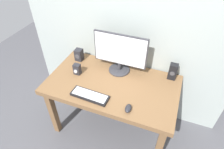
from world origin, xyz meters
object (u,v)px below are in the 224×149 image
(audio_controller, at_px, (77,69))
(speaker_right, at_px, (173,72))
(keyboard_primary, at_px, (90,96))
(speaker_left, at_px, (79,55))
(mouse, at_px, (128,108))
(monitor, at_px, (120,53))
(desk, at_px, (112,89))

(audio_controller, bearing_deg, speaker_right, 16.92)
(keyboard_primary, height_order, speaker_left, speaker_left)
(keyboard_primary, xyz_separation_m, mouse, (0.40, -0.02, 0.01))
(keyboard_primary, relative_size, audio_controller, 3.09)
(monitor, height_order, audio_controller, monitor)
(monitor, bearing_deg, desk, -89.14)
(desk, bearing_deg, speaker_left, 154.71)
(keyboard_primary, relative_size, speaker_left, 2.65)
(monitor, distance_m, audio_controller, 0.51)
(speaker_right, bearing_deg, mouse, -117.46)
(keyboard_primary, distance_m, speaker_left, 0.65)
(speaker_left, bearing_deg, monitor, -1.25)
(desk, relative_size, audio_controller, 11.17)
(monitor, distance_m, speaker_right, 0.61)
(desk, xyz_separation_m, monitor, (-0.00, 0.24, 0.33))
(keyboard_primary, distance_m, audio_controller, 0.40)
(speaker_left, bearing_deg, mouse, -33.88)
(monitor, relative_size, audio_controller, 4.71)
(monitor, xyz_separation_m, keyboard_primary, (-0.13, -0.50, -0.23))
(monitor, xyz_separation_m, audio_controller, (-0.42, -0.23, -0.18))
(desk, bearing_deg, keyboard_primary, -117.11)
(desk, xyz_separation_m, keyboard_primary, (-0.14, -0.26, 0.11))
(mouse, bearing_deg, desk, 129.82)
(speaker_right, xyz_separation_m, audio_controller, (-1.00, -0.30, -0.03))
(monitor, height_order, speaker_left, monitor)
(mouse, bearing_deg, audio_controller, 153.61)
(desk, distance_m, mouse, 0.41)
(monitor, bearing_deg, audio_controller, -150.91)
(monitor, height_order, keyboard_primary, monitor)
(mouse, bearing_deg, speaker_left, 142.67)
(desk, relative_size, speaker_left, 9.55)
(keyboard_primary, height_order, audio_controller, audio_controller)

